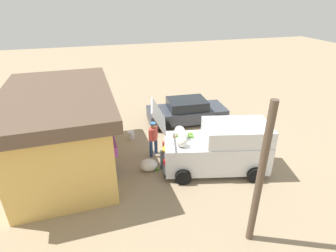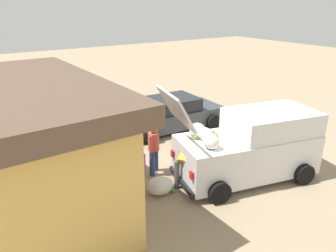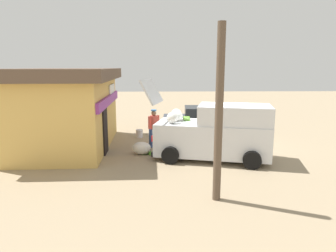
{
  "view_description": "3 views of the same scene",
  "coord_description": "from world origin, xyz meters",
  "px_view_note": "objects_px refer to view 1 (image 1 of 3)",
  "views": [
    {
      "loc": [
        -9.44,
        4.88,
        6.54
      ],
      "look_at": [
        1.51,
        1.77,
        0.88
      ],
      "focal_mm": 28.61,
      "sensor_mm": 36.0,
      "label": 1
    },
    {
      "loc": [
        -7.05,
        7.23,
        4.98
      ],
      "look_at": [
        1.58,
        1.53,
        1.0
      ],
      "focal_mm": 34.63,
      "sensor_mm": 36.0,
      "label": 2
    },
    {
      "loc": [
        -11.87,
        2.44,
        3.34
      ],
      "look_at": [
        1.33,
        2.08,
        0.76
      ],
      "focal_mm": 32.32,
      "sensor_mm": 36.0,
      "label": 3
    }
  ],
  "objects_px": {
    "delivery_van": "(219,147)",
    "unloaded_banana_pile": "(149,165)",
    "storefront_bar": "(62,130)",
    "parked_sedan": "(187,111)",
    "vendor_standing": "(153,137)",
    "customer_bending": "(168,150)",
    "paint_bucket": "(131,135)"
  },
  "relations": [
    {
      "from": "delivery_van",
      "to": "unloaded_banana_pile",
      "type": "xyz_separation_m",
      "value": [
        0.65,
        2.76,
        -0.76
      ]
    },
    {
      "from": "storefront_bar",
      "to": "parked_sedan",
      "type": "distance_m",
      "value": 6.89
    },
    {
      "from": "delivery_van",
      "to": "vendor_standing",
      "type": "bearing_deg",
      "value": 53.26
    },
    {
      "from": "vendor_standing",
      "to": "customer_bending",
      "type": "xyz_separation_m",
      "value": [
        -1.15,
        -0.37,
        -0.05
      ]
    },
    {
      "from": "vendor_standing",
      "to": "delivery_van",
      "type": "bearing_deg",
      "value": -126.74
    },
    {
      "from": "delivery_van",
      "to": "paint_bucket",
      "type": "relative_size",
      "value": 12.77
    },
    {
      "from": "parked_sedan",
      "to": "vendor_standing",
      "type": "relative_size",
      "value": 2.75
    },
    {
      "from": "customer_bending",
      "to": "unloaded_banana_pile",
      "type": "bearing_deg",
      "value": 85.59
    },
    {
      "from": "customer_bending",
      "to": "paint_bucket",
      "type": "height_order",
      "value": "customer_bending"
    },
    {
      "from": "unloaded_banana_pile",
      "to": "paint_bucket",
      "type": "distance_m",
      "value": 2.88
    },
    {
      "from": "storefront_bar",
      "to": "vendor_standing",
      "type": "bearing_deg",
      "value": -91.86
    },
    {
      "from": "vendor_standing",
      "to": "paint_bucket",
      "type": "xyz_separation_m",
      "value": [
        1.78,
        0.74,
        -0.72
      ]
    },
    {
      "from": "delivery_van",
      "to": "vendor_standing",
      "type": "relative_size",
      "value": 3.02
    },
    {
      "from": "paint_bucket",
      "to": "storefront_bar",
      "type": "bearing_deg",
      "value": 119.91
    },
    {
      "from": "storefront_bar",
      "to": "customer_bending",
      "type": "distance_m",
      "value": 4.27
    },
    {
      "from": "paint_bucket",
      "to": "vendor_standing",
      "type": "bearing_deg",
      "value": -157.47
    },
    {
      "from": "unloaded_banana_pile",
      "to": "paint_bucket",
      "type": "xyz_separation_m",
      "value": [
        2.86,
        0.29,
        -0.04
      ]
    },
    {
      "from": "parked_sedan",
      "to": "unloaded_banana_pile",
      "type": "bearing_deg",
      "value": 142.69
    },
    {
      "from": "unloaded_banana_pile",
      "to": "customer_bending",
      "type": "bearing_deg",
      "value": -94.41
    },
    {
      "from": "customer_bending",
      "to": "unloaded_banana_pile",
      "type": "distance_m",
      "value": 1.03
    },
    {
      "from": "unloaded_banana_pile",
      "to": "storefront_bar",
      "type": "bearing_deg",
      "value": 69.34
    },
    {
      "from": "customer_bending",
      "to": "unloaded_banana_pile",
      "type": "relative_size",
      "value": 1.69
    },
    {
      "from": "vendor_standing",
      "to": "paint_bucket",
      "type": "height_order",
      "value": "vendor_standing"
    },
    {
      "from": "parked_sedan",
      "to": "unloaded_banana_pile",
      "type": "height_order",
      "value": "parked_sedan"
    },
    {
      "from": "storefront_bar",
      "to": "delivery_van",
      "type": "distance_m",
      "value": 6.26
    },
    {
      "from": "delivery_van",
      "to": "unloaded_banana_pile",
      "type": "bearing_deg",
      "value": 76.84
    },
    {
      "from": "delivery_van",
      "to": "customer_bending",
      "type": "bearing_deg",
      "value": 73.36
    },
    {
      "from": "parked_sedan",
      "to": "paint_bucket",
      "type": "distance_m",
      "value": 3.53
    },
    {
      "from": "storefront_bar",
      "to": "delivery_van",
      "type": "relative_size",
      "value": 1.36
    },
    {
      "from": "parked_sedan",
      "to": "vendor_standing",
      "type": "bearing_deg",
      "value": 138.21
    },
    {
      "from": "storefront_bar",
      "to": "delivery_van",
      "type": "height_order",
      "value": "storefront_bar"
    },
    {
      "from": "storefront_bar",
      "to": "unloaded_banana_pile",
      "type": "height_order",
      "value": "storefront_bar"
    }
  ]
}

